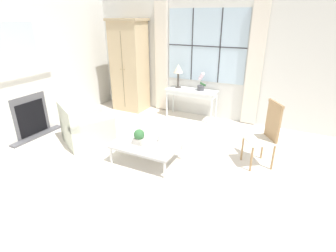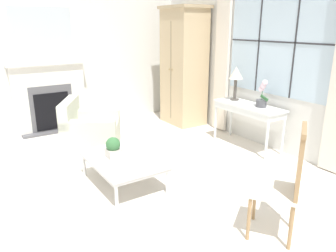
{
  "view_description": "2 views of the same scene",
  "coord_description": "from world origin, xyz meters",
  "px_view_note": "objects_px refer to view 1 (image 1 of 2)",
  "views": [
    {
      "loc": [
        2.1,
        -3.17,
        2.42
      ],
      "look_at": [
        0.25,
        0.49,
        0.69
      ],
      "focal_mm": 28.0,
      "sensor_mm": 36.0,
      "label": 1
    },
    {
      "loc": [
        3.49,
        -1.32,
        2.01
      ],
      "look_at": [
        0.08,
        0.91,
        0.74
      ],
      "focal_mm": 35.0,
      "sensor_mm": 36.0,
      "label": 2
    }
  ],
  "objects_px": {
    "fireplace": "(25,101)",
    "table_lamp": "(178,70)",
    "side_chair_wooden": "(266,131)",
    "armoire": "(130,66)",
    "pillar_candle": "(160,139)",
    "potted_plant_small": "(139,137)",
    "armchair_upholstered": "(86,129)",
    "console_table": "(191,93)",
    "coffee_table": "(147,145)",
    "potted_orchid": "(201,83)"
  },
  "relations": [
    {
      "from": "fireplace",
      "to": "potted_orchid",
      "type": "relative_size",
      "value": 5.29
    },
    {
      "from": "fireplace",
      "to": "potted_orchid",
      "type": "bearing_deg",
      "value": 41.9
    },
    {
      "from": "fireplace",
      "to": "potted_orchid",
      "type": "distance_m",
      "value": 3.92
    },
    {
      "from": "coffee_table",
      "to": "potted_plant_small",
      "type": "bearing_deg",
      "value": -138.23
    },
    {
      "from": "armoire",
      "to": "coffee_table",
      "type": "xyz_separation_m",
      "value": [
        1.89,
        -2.31,
        -0.86
      ]
    },
    {
      "from": "fireplace",
      "to": "side_chair_wooden",
      "type": "height_order",
      "value": "fireplace"
    },
    {
      "from": "table_lamp",
      "to": "potted_orchid",
      "type": "xyz_separation_m",
      "value": [
        0.61,
        0.0,
        -0.27
      ]
    },
    {
      "from": "armoire",
      "to": "side_chair_wooden",
      "type": "relative_size",
      "value": 2.07
    },
    {
      "from": "side_chair_wooden",
      "to": "coffee_table",
      "type": "height_order",
      "value": "side_chair_wooden"
    },
    {
      "from": "pillar_candle",
      "to": "armchair_upholstered",
      "type": "bearing_deg",
      "value": -179.19
    },
    {
      "from": "armoire",
      "to": "console_table",
      "type": "xyz_separation_m",
      "value": [
        1.76,
        0.08,
        -0.54
      ]
    },
    {
      "from": "table_lamp",
      "to": "side_chair_wooden",
      "type": "distance_m",
      "value": 2.92
    },
    {
      "from": "console_table",
      "to": "coffee_table",
      "type": "relative_size",
      "value": 1.09
    },
    {
      "from": "coffee_table",
      "to": "potted_plant_small",
      "type": "relative_size",
      "value": 4.32
    },
    {
      "from": "armchair_upholstered",
      "to": "pillar_candle",
      "type": "distance_m",
      "value": 1.71
    },
    {
      "from": "coffee_table",
      "to": "pillar_candle",
      "type": "bearing_deg",
      "value": 35.33
    },
    {
      "from": "coffee_table",
      "to": "fireplace",
      "type": "bearing_deg",
      "value": -176.49
    },
    {
      "from": "console_table",
      "to": "side_chair_wooden",
      "type": "xyz_separation_m",
      "value": [
        1.98,
        -1.56,
        -0.02
      ]
    },
    {
      "from": "table_lamp",
      "to": "potted_orchid",
      "type": "relative_size",
      "value": 1.32
    },
    {
      "from": "table_lamp",
      "to": "potted_orchid",
      "type": "bearing_deg",
      "value": 0.0
    },
    {
      "from": "table_lamp",
      "to": "side_chair_wooden",
      "type": "relative_size",
      "value": 0.52
    },
    {
      "from": "fireplace",
      "to": "potted_plant_small",
      "type": "xyz_separation_m",
      "value": [
        2.74,
        0.09,
        -0.28
      ]
    },
    {
      "from": "fireplace",
      "to": "potted_plant_small",
      "type": "height_order",
      "value": "fireplace"
    },
    {
      "from": "armoire",
      "to": "potted_orchid",
      "type": "relative_size",
      "value": 5.3
    },
    {
      "from": "fireplace",
      "to": "potted_orchid",
      "type": "height_order",
      "value": "fireplace"
    },
    {
      "from": "armchair_upholstered",
      "to": "coffee_table",
      "type": "xyz_separation_m",
      "value": [
        1.51,
        -0.12,
        0.05
      ]
    },
    {
      "from": "console_table",
      "to": "potted_orchid",
      "type": "distance_m",
      "value": 0.35
    },
    {
      "from": "side_chair_wooden",
      "to": "potted_plant_small",
      "type": "relative_size",
      "value": 4.25
    },
    {
      "from": "fireplace",
      "to": "potted_plant_small",
      "type": "relative_size",
      "value": 8.78
    },
    {
      "from": "pillar_candle",
      "to": "side_chair_wooden",
      "type": "bearing_deg",
      "value": 22.54
    },
    {
      "from": "console_table",
      "to": "potted_plant_small",
      "type": "height_order",
      "value": "console_table"
    },
    {
      "from": "fireplace",
      "to": "table_lamp",
      "type": "xyz_separation_m",
      "value": [
        2.3,
        2.62,
        0.39
      ]
    },
    {
      "from": "fireplace",
      "to": "armchair_upholstered",
      "type": "bearing_deg",
      "value": 12.4
    },
    {
      "from": "fireplace",
      "to": "console_table",
      "type": "relative_size",
      "value": 1.87
    },
    {
      "from": "fireplace",
      "to": "armchair_upholstered",
      "type": "distance_m",
      "value": 1.44
    },
    {
      "from": "armoire",
      "to": "armchair_upholstered",
      "type": "relative_size",
      "value": 1.95
    },
    {
      "from": "console_table",
      "to": "potted_plant_small",
      "type": "relative_size",
      "value": 4.7
    },
    {
      "from": "armchair_upholstered",
      "to": "side_chair_wooden",
      "type": "bearing_deg",
      "value": 11.94
    },
    {
      "from": "armoire",
      "to": "side_chair_wooden",
      "type": "distance_m",
      "value": 4.06
    },
    {
      "from": "armoire",
      "to": "pillar_candle",
      "type": "height_order",
      "value": "armoire"
    },
    {
      "from": "fireplace",
      "to": "potted_plant_small",
      "type": "distance_m",
      "value": 2.75
    },
    {
      "from": "table_lamp",
      "to": "fireplace",
      "type": "bearing_deg",
      "value": -131.37
    },
    {
      "from": "fireplace",
      "to": "table_lamp",
      "type": "relative_size",
      "value": 3.99
    },
    {
      "from": "potted_orchid",
      "to": "side_chair_wooden",
      "type": "bearing_deg",
      "value": -42.47
    },
    {
      "from": "table_lamp",
      "to": "pillar_candle",
      "type": "distance_m",
      "value": 2.52
    },
    {
      "from": "armchair_upholstered",
      "to": "coffee_table",
      "type": "distance_m",
      "value": 1.51
    },
    {
      "from": "console_table",
      "to": "coffee_table",
      "type": "bearing_deg",
      "value": -86.87
    },
    {
      "from": "coffee_table",
      "to": "side_chair_wooden",
      "type": "bearing_deg",
      "value": 24.06
    },
    {
      "from": "fireplace",
      "to": "console_table",
      "type": "height_order",
      "value": "fireplace"
    },
    {
      "from": "fireplace",
      "to": "coffee_table",
      "type": "height_order",
      "value": "fireplace"
    }
  ]
}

